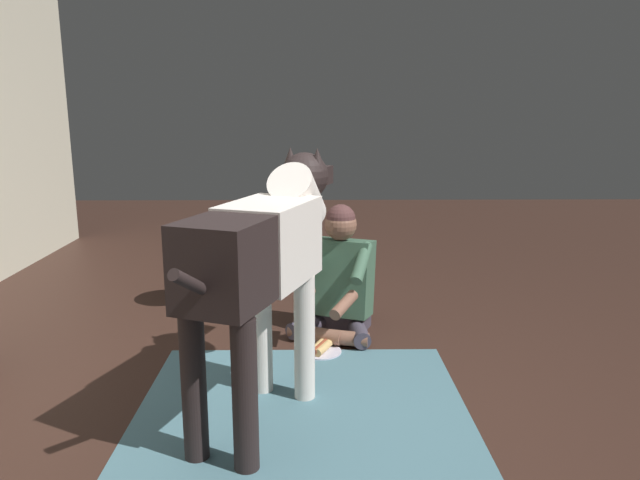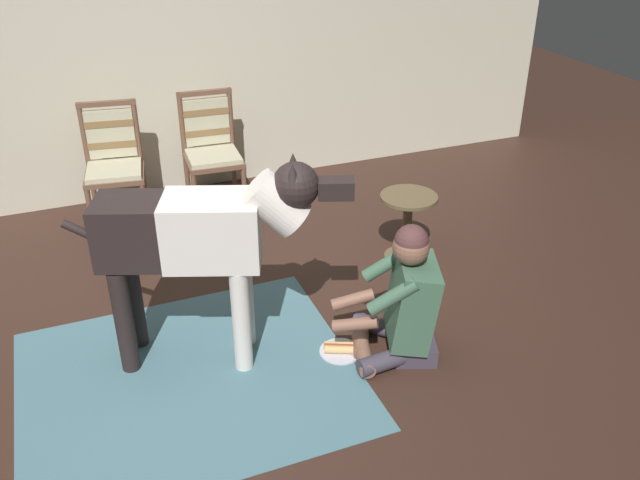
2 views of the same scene
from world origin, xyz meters
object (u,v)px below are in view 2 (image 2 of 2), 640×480
Objects in this scene: dining_chair_left_of_pair at (113,158)px; dining_chair_right_of_pair at (211,145)px; person_sitting_on_floor at (403,303)px; hot_dog_on_plate at (340,349)px; large_dog at (201,236)px; round_side_table at (407,221)px.

dining_chair_right_of_pair is (0.80, 0.00, 0.00)m from dining_chair_left_of_pair.
person_sitting_on_floor is 0.49m from hot_dog_on_plate.
dining_chair_right_of_pair is at bearing 94.70° from hot_dog_on_plate.
large_dog is 1.81m from round_side_table.
large_dog is at bearing 159.39° from person_sitting_on_floor.
round_side_table is (1.10, -1.48, -0.23)m from dining_chair_right_of_pair.
large_dog is at bearing -104.49° from dining_chair_right_of_pair.
dining_chair_right_of_pair is 2.15m from large_dog.
person_sitting_on_floor is at bearing -20.61° from large_dog.
large_dog reaches higher than person_sitting_on_floor.
person_sitting_on_floor is 3.36× the size of hot_dog_on_plate.
dining_chair_left_of_pair reaches higher than person_sitting_on_floor.
dining_chair_left_of_pair is at bearing -179.94° from dining_chair_right_of_pair.
large_dog is (-1.07, 0.40, 0.46)m from person_sitting_on_floor.
hot_dog_on_plate is (-0.34, 0.13, -0.33)m from person_sitting_on_floor.
round_side_table is at bearing -53.40° from dining_chair_right_of_pair.
person_sitting_on_floor is (1.33, -2.47, -0.19)m from dining_chair_left_of_pair.
dining_chair_left_of_pair is at bearing 113.02° from hot_dog_on_plate.
dining_chair_left_of_pair is at bearing 142.13° from round_side_table.
dining_chair_left_of_pair is at bearing 97.36° from large_dog.
person_sitting_on_floor is at bearing -20.61° from hot_dog_on_plate.
hot_dog_on_plate is at bearing -85.30° from dining_chair_right_of_pair.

